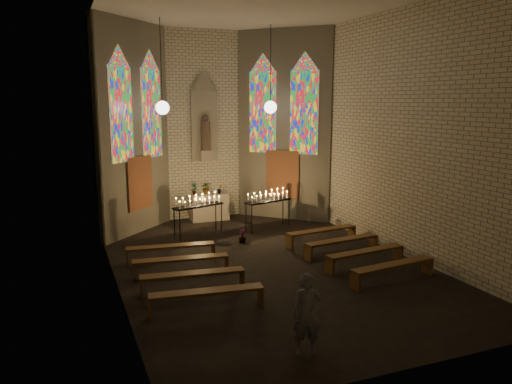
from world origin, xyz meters
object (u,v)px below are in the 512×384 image
at_px(aisle_flower_pot, 242,236).
at_px(altar, 209,207).
at_px(votive_stand_left, 198,203).
at_px(visitor, 307,315).
at_px(votive_stand_right, 268,198).

bearing_deg(aisle_flower_pot, altar, 91.66).
xyz_separation_m(votive_stand_left, visitor, (-0.30, -8.37, -0.37)).
bearing_deg(votive_stand_right, aisle_flower_pot, -154.41).
xyz_separation_m(votive_stand_left, votive_stand_right, (2.45, -0.11, 0.00)).
relative_size(aisle_flower_pot, visitor, 0.28).
distance_m(aisle_flower_pot, votive_stand_left, 1.93).
bearing_deg(altar, visitor, -96.91).
relative_size(aisle_flower_pot, votive_stand_left, 0.23).
distance_m(altar, aisle_flower_pot, 3.36).
relative_size(altar, aisle_flower_pot, 3.33).
bearing_deg(visitor, aisle_flower_pot, 94.45).
bearing_deg(votive_stand_right, visitor, -124.33).
height_order(votive_stand_left, votive_stand_right, votive_stand_right).
xyz_separation_m(altar, aisle_flower_pot, (0.10, -3.34, -0.29)).
bearing_deg(altar, votive_stand_right, -54.51).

